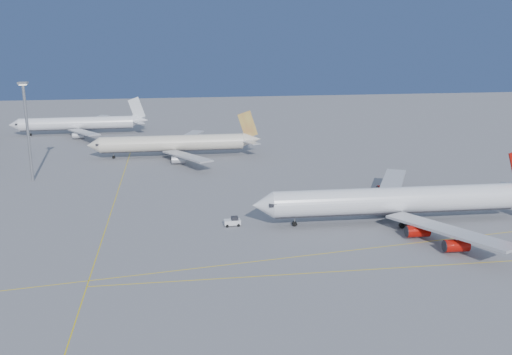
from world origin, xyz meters
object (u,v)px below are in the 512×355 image
object	(u,v)px
light_mast	(27,124)
airliner_virgin	(401,200)
airliner_third	(80,123)
airliner_etihad	(176,143)
pushback_tug	(233,222)

from	to	relation	value
light_mast	airliner_virgin	bearing A→B (deg)	-28.04
airliner_third	airliner_virgin	bearing A→B (deg)	-55.79
airliner_virgin	light_mast	bearing A→B (deg)	152.88
airliner_third	airliner_etihad	bearing A→B (deg)	-52.58
pushback_tug	light_mast	distance (m)	71.64
airliner_third	light_mast	size ratio (longest dim) A/B	1.96
airliner_third	pushback_tug	size ratio (longest dim) A/B	14.86
airliner_etihad	light_mast	size ratio (longest dim) A/B	2.07
pushback_tug	light_mast	bearing A→B (deg)	136.24
airliner_etihad	light_mast	xyz separation A→B (m)	(-41.09, -25.93, 11.97)
airliner_virgin	airliner_etihad	bearing A→B (deg)	124.71
airliner_virgin	airliner_etihad	world-z (taller)	airliner_virgin
airliner_virgin	airliner_third	xyz separation A→B (m)	(-88.28, 121.59, -0.53)
airliner_etihad	airliner_third	bearing A→B (deg)	128.94
airliner_etihad	pushback_tug	distance (m)	72.68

